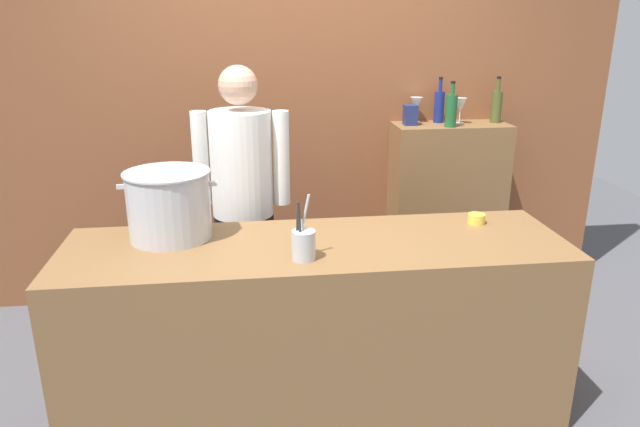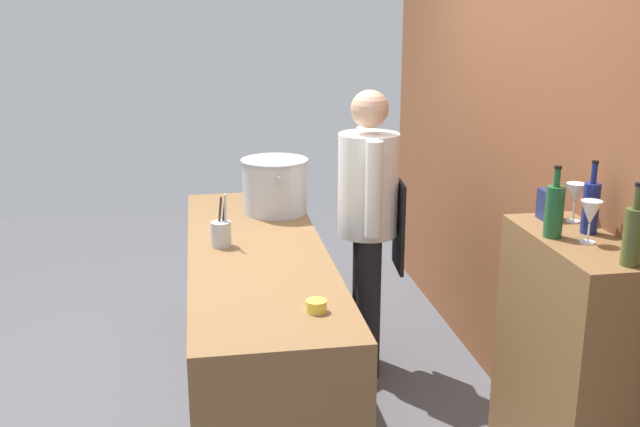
{
  "view_description": "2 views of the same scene",
  "coord_description": "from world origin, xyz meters",
  "px_view_note": "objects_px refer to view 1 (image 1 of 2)",
  "views": [
    {
      "loc": [
        -0.3,
        -2.52,
        1.91
      ],
      "look_at": [
        0.06,
        0.34,
        0.93
      ],
      "focal_mm": 33.04,
      "sensor_mm": 36.0,
      "label": 1
    },
    {
      "loc": [
        3.64,
        -0.28,
        2.14
      ],
      "look_at": [
        0.03,
        0.32,
        1.08
      ],
      "focal_mm": 42.14,
      "sensor_mm": 36.0,
      "label": 2
    }
  ],
  "objects_px": {
    "wine_glass_tall": "(416,104)",
    "spice_tin_navy": "(410,115)",
    "wine_bottle_olive": "(496,106)",
    "utensil_crock": "(303,244)",
    "wine_bottle_green": "(451,110)",
    "wine_glass_wide": "(460,106)",
    "stockpot_large": "(169,205)",
    "butter_jar": "(476,219)",
    "chef": "(243,192)",
    "wine_bottle_cobalt": "(439,106)"
  },
  "relations": [
    {
      "from": "wine_bottle_green",
      "to": "utensil_crock",
      "type": "bearing_deg",
      "value": -130.23
    },
    {
      "from": "butter_jar",
      "to": "wine_glass_wide",
      "type": "xyz_separation_m",
      "value": [
        0.25,
        1.02,
        0.42
      ]
    },
    {
      "from": "stockpot_large",
      "to": "wine_bottle_cobalt",
      "type": "height_order",
      "value": "wine_bottle_cobalt"
    },
    {
      "from": "chef",
      "to": "stockpot_large",
      "type": "relative_size",
      "value": 3.63
    },
    {
      "from": "butter_jar",
      "to": "spice_tin_navy",
      "type": "relative_size",
      "value": 0.67
    },
    {
      "from": "utensil_crock",
      "to": "wine_bottle_green",
      "type": "relative_size",
      "value": 0.99
    },
    {
      "from": "wine_bottle_cobalt",
      "to": "wine_glass_tall",
      "type": "relative_size",
      "value": 1.78
    },
    {
      "from": "utensil_crock",
      "to": "chef",
      "type": "bearing_deg",
      "value": 107.09
    },
    {
      "from": "chef",
      "to": "utensil_crock",
      "type": "distance_m",
      "value": 0.88
    },
    {
      "from": "wine_bottle_cobalt",
      "to": "spice_tin_navy",
      "type": "relative_size",
      "value": 2.3
    },
    {
      "from": "wine_bottle_olive",
      "to": "spice_tin_navy",
      "type": "distance_m",
      "value": 0.59
    },
    {
      "from": "wine_bottle_cobalt",
      "to": "wine_glass_wide",
      "type": "height_order",
      "value": "wine_bottle_cobalt"
    },
    {
      "from": "butter_jar",
      "to": "spice_tin_navy",
      "type": "height_order",
      "value": "spice_tin_navy"
    },
    {
      "from": "wine_glass_wide",
      "to": "spice_tin_navy",
      "type": "height_order",
      "value": "wine_glass_wide"
    },
    {
      "from": "wine_glass_tall",
      "to": "wine_bottle_olive",
      "type": "bearing_deg",
      "value": -6.46
    },
    {
      "from": "utensil_crock",
      "to": "wine_glass_wide",
      "type": "bearing_deg",
      "value": 49.47
    },
    {
      "from": "utensil_crock",
      "to": "butter_jar",
      "type": "relative_size",
      "value": 3.28
    },
    {
      "from": "stockpot_large",
      "to": "butter_jar",
      "type": "bearing_deg",
      "value": 0.19
    },
    {
      "from": "chef",
      "to": "stockpot_large",
      "type": "height_order",
      "value": "chef"
    },
    {
      "from": "stockpot_large",
      "to": "wine_bottle_green",
      "type": "distance_m",
      "value": 1.93
    },
    {
      "from": "butter_jar",
      "to": "wine_glass_tall",
      "type": "xyz_separation_m",
      "value": [
        -0.02,
        1.1,
        0.42
      ]
    },
    {
      "from": "wine_bottle_green",
      "to": "wine_glass_tall",
      "type": "distance_m",
      "value": 0.25
    },
    {
      "from": "chef",
      "to": "wine_glass_wide",
      "type": "xyz_separation_m",
      "value": [
        1.43,
        0.53,
        0.38
      ]
    },
    {
      "from": "wine_glass_tall",
      "to": "spice_tin_navy",
      "type": "relative_size",
      "value": 1.29
    },
    {
      "from": "wine_bottle_green",
      "to": "wine_bottle_olive",
      "type": "distance_m",
      "value": 0.37
    },
    {
      "from": "stockpot_large",
      "to": "wine_bottle_olive",
      "type": "bearing_deg",
      "value": 27.38
    },
    {
      "from": "wine_bottle_olive",
      "to": "wine_glass_tall",
      "type": "distance_m",
      "value": 0.53
    },
    {
      "from": "wine_bottle_cobalt",
      "to": "wine_glass_tall",
      "type": "distance_m",
      "value": 0.15
    },
    {
      "from": "wine_glass_wide",
      "to": "wine_glass_tall",
      "type": "bearing_deg",
      "value": 163.4
    },
    {
      "from": "chef",
      "to": "spice_tin_navy",
      "type": "relative_size",
      "value": 12.81
    },
    {
      "from": "chef",
      "to": "utensil_crock",
      "type": "relative_size",
      "value": 5.82
    },
    {
      "from": "wine_bottle_green",
      "to": "wine_glass_wide",
      "type": "bearing_deg",
      "value": 45.89
    },
    {
      "from": "wine_glass_tall",
      "to": "wine_glass_wide",
      "type": "xyz_separation_m",
      "value": [
        0.27,
        -0.08,
        -0.0
      ]
    },
    {
      "from": "wine_glass_tall",
      "to": "butter_jar",
      "type": "bearing_deg",
      "value": -89.01
    },
    {
      "from": "wine_bottle_olive",
      "to": "spice_tin_navy",
      "type": "relative_size",
      "value": 2.32
    },
    {
      "from": "wine_bottle_olive",
      "to": "wine_bottle_green",
      "type": "bearing_deg",
      "value": -161.03
    },
    {
      "from": "wine_bottle_green",
      "to": "wine_glass_wide",
      "type": "height_order",
      "value": "wine_bottle_green"
    },
    {
      "from": "utensil_crock",
      "to": "butter_jar",
      "type": "xyz_separation_m",
      "value": [
        0.92,
        0.35,
        -0.05
      ]
    },
    {
      "from": "chef",
      "to": "wine_glass_tall",
      "type": "distance_m",
      "value": 1.36
    },
    {
      "from": "chef",
      "to": "butter_jar",
      "type": "bearing_deg",
      "value": 162.92
    },
    {
      "from": "utensil_crock",
      "to": "spice_tin_navy",
      "type": "relative_size",
      "value": 2.2
    },
    {
      "from": "wine_bottle_cobalt",
      "to": "wine_bottle_green",
      "type": "bearing_deg",
      "value": -81.75
    },
    {
      "from": "chef",
      "to": "wine_glass_wide",
      "type": "height_order",
      "value": "chef"
    },
    {
      "from": "wine_bottle_olive",
      "to": "spice_tin_navy",
      "type": "height_order",
      "value": "wine_bottle_olive"
    },
    {
      "from": "wine_glass_wide",
      "to": "spice_tin_navy",
      "type": "bearing_deg",
      "value": -179.86
    },
    {
      "from": "wine_bottle_cobalt",
      "to": "wine_glass_wide",
      "type": "relative_size",
      "value": 1.76
    },
    {
      "from": "butter_jar",
      "to": "wine_bottle_olive",
      "type": "height_order",
      "value": "wine_bottle_olive"
    },
    {
      "from": "utensil_crock",
      "to": "butter_jar",
      "type": "bearing_deg",
      "value": 20.79
    },
    {
      "from": "utensil_crock",
      "to": "wine_glass_tall",
      "type": "height_order",
      "value": "wine_glass_tall"
    },
    {
      "from": "wine_glass_wide",
      "to": "stockpot_large",
      "type": "bearing_deg",
      "value": -149.86
    }
  ]
}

